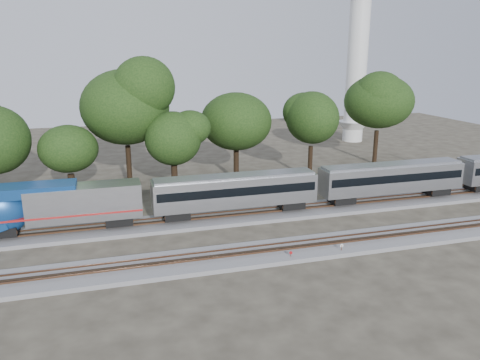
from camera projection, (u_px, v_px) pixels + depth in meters
The scene contains 13 objects.
ground at pixel (233, 241), 45.62m from camera, with size 160.00×160.00×0.00m, color #383328.
track_far at pixel (218, 218), 51.13m from camera, with size 160.00×5.00×0.73m.
track_near at pixel (244, 255), 41.86m from camera, with size 160.00×5.00×0.73m.
train at pixel (393, 177), 56.03m from camera, with size 93.55×3.23×4.76m.
switch_stand_red at pixel (291, 255), 41.12m from camera, with size 0.29×0.08×0.91m.
switch_stand_white at pixel (342, 248), 42.41m from camera, with size 0.33×0.06×1.03m.
switch_lever at pixel (337, 254), 42.34m from camera, with size 0.50×0.30×0.30m, color #512D19.
tree_2 at pixel (68, 149), 55.29m from camera, with size 6.84×6.84×9.64m.
tree_3 at pixel (125, 107), 60.16m from camera, with size 11.11×11.11×15.66m.
tree_4 at pixel (173, 139), 57.99m from camera, with size 7.54×7.54×10.63m.
tree_5 at pixel (236, 122), 64.94m from camera, with size 8.60×8.60×12.13m.
tree_6 at pixel (312, 118), 65.67m from camera, with size 9.01×9.01×12.70m.
tree_7 at pixel (379, 102), 74.61m from camera, with size 10.28×10.28×14.50m.
Camera 1 is at (-11.04, -40.95, 17.85)m, focal length 35.00 mm.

